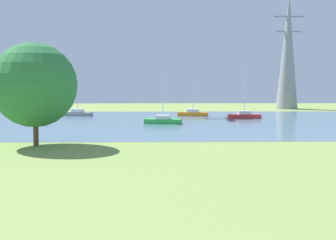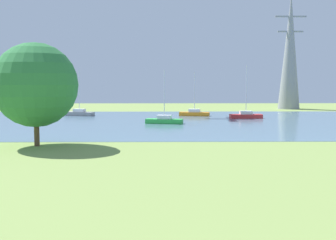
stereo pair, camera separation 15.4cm
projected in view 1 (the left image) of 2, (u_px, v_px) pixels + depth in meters
The scene contains 8 objects.
ground_plane at pixel (178, 158), 29.51m from camera, with size 160.00×160.00×0.00m, color #7F994C.
water_surface at pixel (169, 121), 57.40m from camera, with size 140.00×40.00×0.02m, color slate.
sailboat_gray at pixel (78, 113), 67.41m from camera, with size 5.03×2.96×7.62m.
sailboat_orange at pixel (193, 113), 67.19m from camera, with size 5.01×2.49×6.98m.
sailboat_green at pixel (163, 120), 54.34m from camera, with size 5.00×2.41×6.93m.
sailboat_red at pixel (244, 115), 62.59m from camera, with size 4.85×1.68×7.95m.
tree_west_near at pixel (34, 85), 34.59m from camera, with size 7.04×7.04×8.64m.
electricity_pylon at pixel (288, 51), 85.19m from camera, with size 6.40×4.40×23.42m.
Camera 1 is at (-1.30, -7.14, 5.28)m, focal length 44.62 mm.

